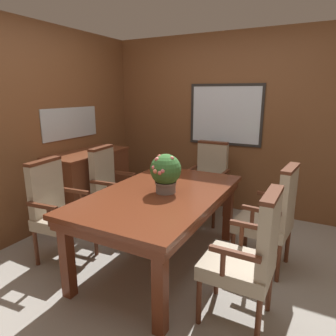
{
  "coord_description": "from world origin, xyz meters",
  "views": [
    {
      "loc": [
        1.27,
        -2.22,
        1.67
      ],
      "look_at": [
        -0.05,
        0.27,
        0.95
      ],
      "focal_mm": 32.0,
      "sensor_mm": 36.0,
      "label": 1
    }
  ],
  "objects_px": {
    "chair_right_near": "(249,254)",
    "sideboard_cabinet": "(90,185)",
    "chair_head_far": "(209,178)",
    "potted_plant": "(166,172)",
    "dining_table": "(161,201)",
    "chair_right_far": "(272,215)",
    "chair_left_far": "(111,186)",
    "chair_left_near": "(57,208)"
  },
  "relations": [
    {
      "from": "chair_right_far",
      "to": "potted_plant",
      "type": "distance_m",
      "value": 1.08
    },
    {
      "from": "chair_left_far",
      "to": "sideboard_cabinet",
      "type": "height_order",
      "value": "chair_left_far"
    },
    {
      "from": "chair_left_near",
      "to": "sideboard_cabinet",
      "type": "distance_m",
      "value": 1.05
    },
    {
      "from": "dining_table",
      "to": "sideboard_cabinet",
      "type": "relative_size",
      "value": 1.61
    },
    {
      "from": "chair_left_near",
      "to": "chair_right_near",
      "type": "distance_m",
      "value": 1.89
    },
    {
      "from": "potted_plant",
      "to": "chair_left_near",
      "type": "bearing_deg",
      "value": -157.45
    },
    {
      "from": "chair_right_far",
      "to": "chair_head_far",
      "type": "bearing_deg",
      "value": -127.41
    },
    {
      "from": "dining_table",
      "to": "chair_head_far",
      "type": "height_order",
      "value": "chair_head_far"
    },
    {
      "from": "chair_head_far",
      "to": "sideboard_cabinet",
      "type": "bearing_deg",
      "value": -151.02
    },
    {
      "from": "dining_table",
      "to": "potted_plant",
      "type": "bearing_deg",
      "value": 15.14
    },
    {
      "from": "chair_left_near",
      "to": "chair_right_far",
      "type": "distance_m",
      "value": 2.08
    },
    {
      "from": "chair_left_near",
      "to": "chair_left_far",
      "type": "xyz_separation_m",
      "value": [
        0.03,
        0.82,
        0.0
      ]
    },
    {
      "from": "chair_right_near",
      "to": "potted_plant",
      "type": "bearing_deg",
      "value": -113.89
    },
    {
      "from": "chair_head_far",
      "to": "chair_right_far",
      "type": "height_order",
      "value": "same"
    },
    {
      "from": "chair_right_near",
      "to": "sideboard_cabinet",
      "type": "distance_m",
      "value": 2.51
    },
    {
      "from": "chair_left_far",
      "to": "chair_right_near",
      "type": "xyz_separation_m",
      "value": [
        1.86,
        -0.81,
        0.0
      ]
    },
    {
      "from": "dining_table",
      "to": "potted_plant",
      "type": "distance_m",
      "value": 0.3
    },
    {
      "from": "chair_left_far",
      "to": "potted_plant",
      "type": "relative_size",
      "value": 2.81
    },
    {
      "from": "dining_table",
      "to": "chair_right_far",
      "type": "bearing_deg",
      "value": 23.48
    },
    {
      "from": "sideboard_cabinet",
      "to": "chair_left_far",
      "type": "bearing_deg",
      "value": -15.64
    },
    {
      "from": "dining_table",
      "to": "chair_left_far",
      "type": "xyz_separation_m",
      "value": [
        -0.92,
        0.41,
        -0.1
      ]
    },
    {
      "from": "chair_right_far",
      "to": "sideboard_cabinet",
      "type": "distance_m",
      "value": 2.36
    },
    {
      "from": "chair_left_near",
      "to": "chair_left_far",
      "type": "relative_size",
      "value": 1.0
    },
    {
      "from": "potted_plant",
      "to": "chair_left_far",
      "type": "bearing_deg",
      "value": 157.58
    },
    {
      "from": "potted_plant",
      "to": "sideboard_cabinet",
      "type": "relative_size",
      "value": 0.33
    },
    {
      "from": "sideboard_cabinet",
      "to": "chair_right_far",
      "type": "bearing_deg",
      "value": -3.09
    },
    {
      "from": "chair_right_far",
      "to": "chair_right_near",
      "type": "bearing_deg",
      "value": 3.3
    },
    {
      "from": "chair_right_near",
      "to": "potted_plant",
      "type": "relative_size",
      "value": 2.81
    },
    {
      "from": "sideboard_cabinet",
      "to": "chair_head_far",
      "type": "bearing_deg",
      "value": 28.01
    },
    {
      "from": "dining_table",
      "to": "chair_right_far",
      "type": "relative_size",
      "value": 1.75
    },
    {
      "from": "dining_table",
      "to": "sideboard_cabinet",
      "type": "bearing_deg",
      "value": 158.6
    },
    {
      "from": "chair_head_far",
      "to": "potted_plant",
      "type": "height_order",
      "value": "potted_plant"
    },
    {
      "from": "chair_left_far",
      "to": "chair_head_far",
      "type": "bearing_deg",
      "value": -51.58
    },
    {
      "from": "potted_plant",
      "to": "chair_head_far",
      "type": "bearing_deg",
      "value": 91.68
    },
    {
      "from": "chair_left_near",
      "to": "chair_head_far",
      "type": "distance_m",
      "value": 1.95
    },
    {
      "from": "chair_head_far",
      "to": "sideboard_cabinet",
      "type": "distance_m",
      "value": 1.59
    },
    {
      "from": "chair_left_near",
      "to": "chair_right_far",
      "type": "height_order",
      "value": "same"
    },
    {
      "from": "potted_plant",
      "to": "sideboard_cabinet",
      "type": "xyz_separation_m",
      "value": [
        -1.44,
        0.53,
        -0.49
      ]
    },
    {
      "from": "chair_left_far",
      "to": "chair_right_near",
      "type": "relative_size",
      "value": 1.0
    },
    {
      "from": "chair_head_far",
      "to": "chair_left_far",
      "type": "relative_size",
      "value": 1.0
    },
    {
      "from": "chair_head_far",
      "to": "sideboard_cabinet",
      "type": "height_order",
      "value": "chair_head_far"
    },
    {
      "from": "chair_head_far",
      "to": "chair_right_near",
      "type": "relative_size",
      "value": 1.0
    }
  ]
}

